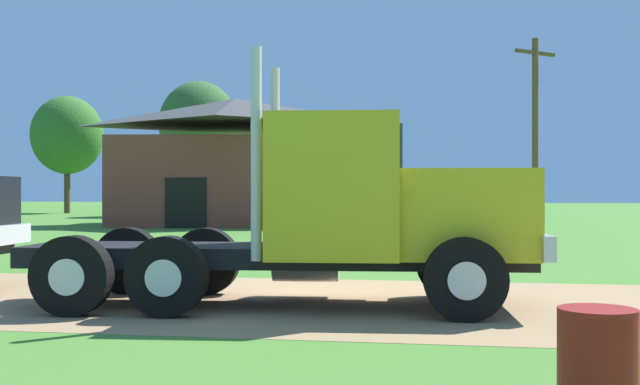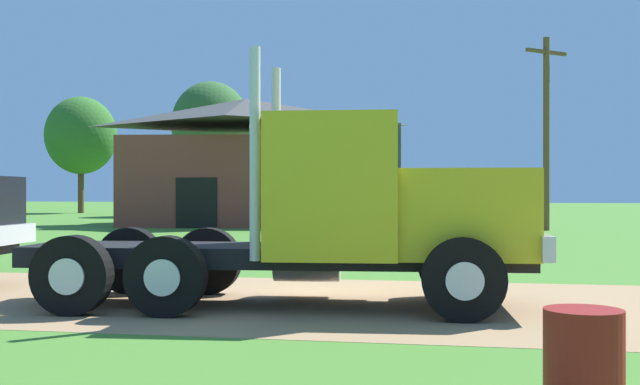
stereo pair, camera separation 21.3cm
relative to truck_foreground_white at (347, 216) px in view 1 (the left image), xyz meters
The scene contains 8 objects.
ground_plane 1.38m from the truck_foreground_white, 140.25° to the left, with size 200.00×200.00×0.00m, color #437729.
dirt_track 1.38m from the truck_foreground_white, 140.25° to the left, with size 120.00×5.80×0.01m, color #9C7B55.
truck_foreground_white is the anchor object (origin of this frame).
steel_barrel 5.78m from the truck_foreground_white, 64.97° to the right, with size 0.54×0.54×0.80m, color maroon.
shed_building 26.98m from the truck_foreground_white, 108.85° to the left, with size 11.88×9.00×6.05m.
utility_pole_near 23.07m from the truck_foreground_white, 77.56° to the left, with size 1.76×1.54×7.91m.
tree_left 50.28m from the truck_foreground_white, 121.54° to the left, with size 5.20×5.20×8.59m.
tree_mid 41.65m from the truck_foreground_white, 111.02° to the left, with size 5.17×5.17×8.85m.
Camera 1 is at (1.84, -11.16, 1.61)m, focal length 43.89 mm.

